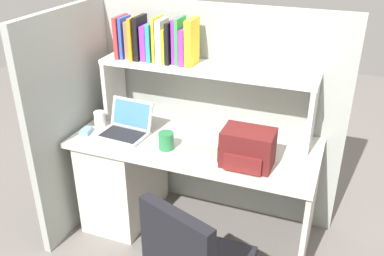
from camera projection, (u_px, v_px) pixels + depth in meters
ground_plane at (194, 229)px, 3.12m from camera, size 8.00×8.00×0.00m
desk at (144, 172)px, 3.06m from camera, size 1.60×0.70×0.73m
cubicle_partition_rear at (213, 112)px, 3.08m from camera, size 1.84×0.05×1.55m
cubicle_partition_left at (79, 118)px, 3.00m from camera, size 0.05×1.06×1.55m
overhead_hutch at (206, 80)px, 2.80m from camera, size 1.44×0.28×0.45m
reference_books_on_shelf at (157, 41)px, 2.80m from camera, size 0.55×0.18×0.30m
laptop at (126, 127)px, 2.86m from camera, size 0.33×0.28×0.22m
backpack at (248, 149)px, 2.48m from camera, size 0.30×0.23×0.22m
computer_mouse at (86, 131)px, 2.88m from camera, size 0.08×0.11×0.03m
paper_cup at (100, 119)px, 2.96m from camera, size 0.08×0.08×0.11m
tissue_box at (200, 149)px, 2.59m from camera, size 0.24×0.17×0.10m
snack_canister at (166, 141)px, 2.68m from camera, size 0.10×0.10×0.11m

